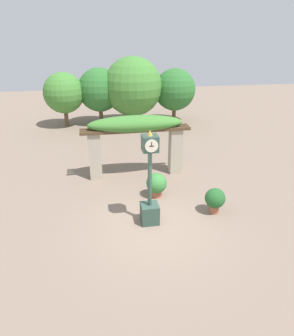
% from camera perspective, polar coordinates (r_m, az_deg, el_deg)
% --- Properties ---
extents(ground_plane, '(60.00, 60.00, 0.00)m').
position_cam_1_polar(ground_plane, '(10.10, 1.40, -10.78)').
color(ground_plane, '#7F6B5B').
extents(pedestal_clock, '(0.58, 0.58, 3.21)m').
position_cam_1_polar(pedestal_clock, '(9.62, 0.53, -3.98)').
color(pedestal_clock, '#2D473D').
rests_on(pedestal_clock, ground).
extents(pergola, '(4.69, 1.12, 2.72)m').
position_cam_1_polar(pergola, '(12.90, -2.17, 6.96)').
color(pergola, '#A89E89').
rests_on(pergola, ground).
extents(potted_plant_near_left, '(0.71, 0.71, 0.93)m').
position_cam_1_polar(potted_plant_near_left, '(10.75, 12.82, -5.80)').
color(potted_plant_near_left, '#9E563D').
rests_on(potted_plant_near_left, ground).
extents(potted_plant_near_right, '(0.80, 0.80, 0.96)m').
position_cam_1_polar(potted_plant_near_right, '(11.55, 1.82, -3.06)').
color(potted_plant_near_right, '#9E563D').
rests_on(potted_plant_near_right, ground).
extents(tree_line, '(10.61, 4.06, 4.65)m').
position_cam_1_polar(tree_line, '(21.66, -4.30, 14.81)').
color(tree_line, brown).
rests_on(tree_line, ground).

